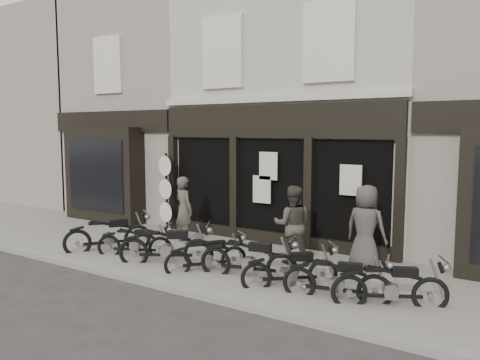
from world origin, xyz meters
The scene contains 18 objects.
ground_plane centered at (0.00, 0.00, 0.00)m, with size 90.00×90.00×0.00m, color #2D2B28.
pavement centered at (0.00, 0.90, 0.06)m, with size 30.00×4.20×0.12m, color slate.
kerb centered at (0.00, -1.25, 0.07)m, with size 30.00×0.25×0.13m, color gray.
central_building centered at (0.00, 5.95, 4.08)m, with size 7.30×6.22×8.34m.
neighbour_left centered at (-6.35, 5.90, 4.04)m, with size 5.60×6.73×8.34m.
filler_left centered at (-14.50, 6.00, 4.10)m, with size 11.00×6.00×8.20m, color gray.
motorcycle_0 centered at (-3.17, 0.02, 0.42)m, with size 1.51×1.94×1.07m.
motorcycle_1 centered at (-2.15, -0.05, 0.37)m, with size 1.81×1.06×0.93m.
motorcycle_2 centered at (-1.05, -0.12, 0.42)m, with size 2.02×1.37×1.07m.
motorcycle_3 centered at (0.05, -0.02, 0.36)m, with size 1.34×1.61×0.91m.
motorcycle_4 centered at (1.10, 0.05, 0.42)m, with size 2.15×0.80×1.05m.
motorcycle_5 centered at (2.11, 0.01, 0.38)m, with size 1.63×1.49×0.95m.
motorcycle_6 centered at (3.14, -0.14, 0.39)m, with size 2.00×0.75×0.97m.
motorcycle_7 centered at (4.07, 0.04, 0.39)m, with size 1.90×1.18×0.98m.
man_left centered at (-2.02, 1.67, 1.04)m, with size 0.67×0.44×1.83m, color #46433A.
man_centre centered at (1.39, 1.48, 1.03)m, with size 0.88×0.69×1.82m, color #3E3A32.
man_right centered at (2.99, 1.89, 1.07)m, with size 0.93×0.60×1.90m, color #433D38.
advert_sign_post centered at (-3.41, 2.50, 1.22)m, with size 0.61×0.39×2.52m.
Camera 1 is at (6.17, -8.15, 3.22)m, focal length 35.00 mm.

